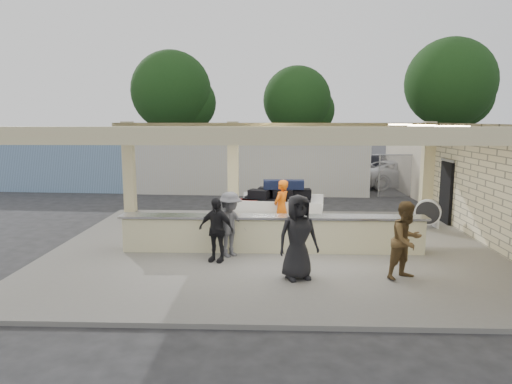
{
  "coord_description": "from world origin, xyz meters",
  "views": [
    {
      "loc": [
        -0.01,
        -12.43,
        3.62
      ],
      "look_at": [
        -0.5,
        1.0,
        1.48
      ],
      "focal_mm": 32.0,
      "sensor_mm": 36.0,
      "label": 1
    }
  ],
  "objects_px": {
    "baggage_handler": "(281,208)",
    "passenger_d": "(298,237)",
    "container_blue": "(75,164)",
    "passenger_a": "(406,240)",
    "baggage_counter": "(272,234)",
    "drum_fan": "(428,212)",
    "container_white": "(247,167)",
    "passenger_b": "(216,230)",
    "car_dark": "(384,169)",
    "passenger_c": "(230,224)",
    "car_white_b": "(456,171)",
    "luggage_cart": "(278,203)",
    "car_white_a": "(403,174)"
  },
  "relations": [
    {
      "from": "baggage_handler",
      "to": "passenger_d",
      "type": "xyz_separation_m",
      "value": [
        0.3,
        -3.75,
        0.09
      ]
    },
    {
      "from": "container_blue",
      "to": "passenger_a",
      "type": "bearing_deg",
      "value": -42.14
    },
    {
      "from": "baggage_counter",
      "to": "drum_fan",
      "type": "height_order",
      "value": "baggage_counter"
    },
    {
      "from": "container_white",
      "to": "baggage_handler",
      "type": "bearing_deg",
      "value": -77.23
    },
    {
      "from": "passenger_a",
      "to": "passenger_b",
      "type": "distance_m",
      "value": 4.51
    },
    {
      "from": "drum_fan",
      "to": "container_blue",
      "type": "xyz_separation_m",
      "value": [
        -15.43,
        8.44,
        0.72
      ]
    },
    {
      "from": "passenger_d",
      "to": "car_dark",
      "type": "distance_m",
      "value": 17.96
    },
    {
      "from": "passenger_c",
      "to": "car_dark",
      "type": "height_order",
      "value": "passenger_c"
    },
    {
      "from": "passenger_c",
      "to": "car_dark",
      "type": "distance_m",
      "value": 17.12
    },
    {
      "from": "car_dark",
      "to": "container_blue",
      "type": "height_order",
      "value": "container_blue"
    },
    {
      "from": "passenger_c",
      "to": "container_blue",
      "type": "relative_size",
      "value": 0.17
    },
    {
      "from": "car_white_b",
      "to": "passenger_d",
      "type": "bearing_deg",
      "value": 161.04
    },
    {
      "from": "passenger_b",
      "to": "luggage_cart",
      "type": "bearing_deg",
      "value": 86.3
    },
    {
      "from": "luggage_cart",
      "to": "passenger_d",
      "type": "height_order",
      "value": "passenger_d"
    },
    {
      "from": "car_white_b",
      "to": "container_blue",
      "type": "height_order",
      "value": "container_blue"
    },
    {
      "from": "luggage_cart",
      "to": "car_white_b",
      "type": "bearing_deg",
      "value": 56.53
    },
    {
      "from": "baggage_handler",
      "to": "passenger_c",
      "type": "height_order",
      "value": "baggage_handler"
    },
    {
      "from": "car_white_a",
      "to": "container_blue",
      "type": "distance_m",
      "value": 17.42
    },
    {
      "from": "car_dark",
      "to": "car_white_b",
      "type": "bearing_deg",
      "value": -55.17
    },
    {
      "from": "passenger_c",
      "to": "passenger_b",
      "type": "bearing_deg",
      "value": -168.77
    },
    {
      "from": "passenger_b",
      "to": "car_white_a",
      "type": "relative_size",
      "value": 0.32
    },
    {
      "from": "drum_fan",
      "to": "passenger_b",
      "type": "height_order",
      "value": "passenger_b"
    },
    {
      "from": "baggage_handler",
      "to": "passenger_c",
      "type": "relative_size",
      "value": 1.02
    },
    {
      "from": "baggage_counter",
      "to": "container_blue",
      "type": "bearing_deg",
      "value": 132.13
    },
    {
      "from": "luggage_cart",
      "to": "drum_fan",
      "type": "relative_size",
      "value": 3.17
    },
    {
      "from": "car_white_a",
      "to": "container_blue",
      "type": "height_order",
      "value": "container_blue"
    },
    {
      "from": "passenger_c",
      "to": "container_white",
      "type": "bearing_deg",
      "value": 48.1
    },
    {
      "from": "passenger_b",
      "to": "passenger_d",
      "type": "xyz_separation_m",
      "value": [
        1.97,
        -1.19,
        0.14
      ]
    },
    {
      "from": "car_white_a",
      "to": "car_white_b",
      "type": "height_order",
      "value": "car_white_b"
    },
    {
      "from": "baggage_counter",
      "to": "passenger_b",
      "type": "distance_m",
      "value": 1.71
    },
    {
      "from": "baggage_handler",
      "to": "passenger_c",
      "type": "bearing_deg",
      "value": 0.57
    },
    {
      "from": "car_dark",
      "to": "baggage_handler",
      "type": "bearing_deg",
      "value": -161.18
    },
    {
      "from": "passenger_d",
      "to": "passenger_b",
      "type": "bearing_deg",
      "value": 128.97
    },
    {
      "from": "car_white_a",
      "to": "container_white",
      "type": "xyz_separation_m",
      "value": [
        -8.33,
        -2.05,
        0.55
      ]
    },
    {
      "from": "luggage_cart",
      "to": "container_blue",
      "type": "distance_m",
      "value": 13.7
    },
    {
      "from": "luggage_cart",
      "to": "container_white",
      "type": "height_order",
      "value": "container_white"
    },
    {
      "from": "passenger_a",
      "to": "car_white_a",
      "type": "relative_size",
      "value": 0.34
    },
    {
      "from": "luggage_cart",
      "to": "passenger_c",
      "type": "xyz_separation_m",
      "value": [
        -1.27,
        -3.09,
        -0.01
      ]
    },
    {
      "from": "drum_fan",
      "to": "passenger_a",
      "type": "distance_m",
      "value": 5.45
    },
    {
      "from": "passenger_d",
      "to": "car_white_b",
      "type": "height_order",
      "value": "passenger_d"
    },
    {
      "from": "drum_fan",
      "to": "car_dark",
      "type": "height_order",
      "value": "car_dark"
    },
    {
      "from": "passenger_a",
      "to": "drum_fan",
      "type": "bearing_deg",
      "value": 35.14
    },
    {
      "from": "drum_fan",
      "to": "passenger_d",
      "type": "distance_m",
      "value": 6.83
    },
    {
      "from": "container_blue",
      "to": "drum_fan",
      "type": "bearing_deg",
      "value": -25.5
    },
    {
      "from": "passenger_d",
      "to": "container_white",
      "type": "distance_m",
      "value": 12.99
    },
    {
      "from": "car_white_b",
      "to": "car_dark",
      "type": "height_order",
      "value": "car_dark"
    },
    {
      "from": "container_white",
      "to": "drum_fan",
      "type": "bearing_deg",
      "value": -47.47
    },
    {
      "from": "passenger_a",
      "to": "container_blue",
      "type": "height_order",
      "value": "container_blue"
    },
    {
      "from": "baggage_handler",
      "to": "passenger_a",
      "type": "height_order",
      "value": "passenger_a"
    },
    {
      "from": "luggage_cart",
      "to": "car_white_a",
      "type": "distance_m",
      "value": 12.3
    }
  ]
}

